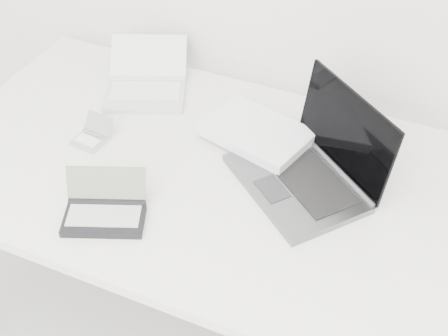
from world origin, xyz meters
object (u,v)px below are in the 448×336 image
at_px(laptop_large, 288,153).
at_px(palmtop_charcoal, 105,211).
at_px(netbook_open_white, 146,84).
at_px(desk, 242,194).

bearing_deg(laptop_large, palmtop_charcoal, -94.26).
bearing_deg(netbook_open_white, desk, -54.07).
distance_m(laptop_large, palmtop_charcoal, 0.47).
relative_size(desk, laptop_large, 3.08).
bearing_deg(desk, palmtop_charcoal, -134.38).
relative_size(laptop_large, palmtop_charcoal, 2.38).
bearing_deg(desk, laptop_large, 51.11).
distance_m(desk, netbook_open_white, 0.47).
bearing_deg(laptop_large, netbook_open_white, -157.59).
relative_size(netbook_open_white, palmtop_charcoal, 1.53).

